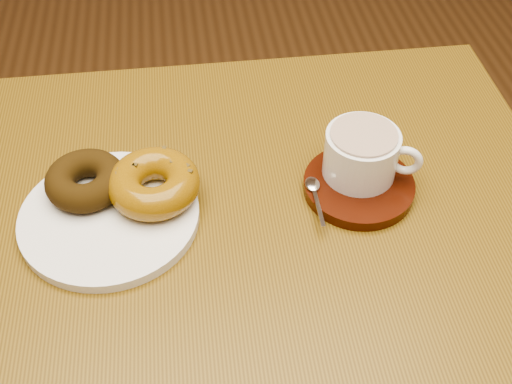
{
  "coord_description": "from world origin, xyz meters",
  "views": [
    {
      "loc": [
        -0.34,
        -0.31,
        1.41
      ],
      "look_at": [
        -0.27,
        0.26,
        0.82
      ],
      "focal_mm": 45.0,
      "sensor_mm": 36.0,
      "label": 1
    }
  ],
  "objects": [
    {
      "name": "cafe_table",
      "position": [
        -0.29,
        0.26,
        0.67
      ],
      "size": [
        0.86,
        0.65,
        0.8
      ],
      "rotation": [
        0.0,
        0.0,
        -0.01
      ],
      "color": "brown",
      "rests_on": "ground"
    },
    {
      "name": "donut_plate",
      "position": [
        -0.45,
        0.25,
        0.81
      ],
      "size": [
        0.24,
        0.24,
        0.01
      ],
      "primitive_type": "cylinder",
      "rotation": [
        0.0,
        0.0,
        -0.07
      ],
      "color": "white",
      "rests_on": "cafe_table"
    },
    {
      "name": "donut_cinnamon",
      "position": [
        -0.48,
        0.29,
        0.83
      ],
      "size": [
        0.14,
        0.14,
        0.04
      ],
      "primitive_type": "torus",
      "rotation": [
        0.0,
        0.0,
        0.42
      ],
      "color": "#32210A",
      "rests_on": "donut_plate"
    },
    {
      "name": "donut_caramel",
      "position": [
        -0.39,
        0.27,
        0.83
      ],
      "size": [
        0.13,
        0.13,
        0.04
      ],
      "rotation": [
        0.0,
        0.0,
        0.16
      ],
      "color": "#885D0E",
      "rests_on": "donut_plate"
    },
    {
      "name": "saucer",
      "position": [
        -0.13,
        0.26,
        0.81
      ],
      "size": [
        0.15,
        0.15,
        0.02
      ],
      "primitive_type": "cylinder",
      "rotation": [
        0.0,
        0.0,
        -0.05
      ],
      "color": "#331007",
      "rests_on": "cafe_table"
    },
    {
      "name": "coffee_cup",
      "position": [
        -0.13,
        0.28,
        0.85
      ],
      "size": [
        0.12,
        0.1,
        0.07
      ],
      "rotation": [
        0.0,
        0.0,
        -0.41
      ],
      "color": "white",
      "rests_on": "saucer"
    },
    {
      "name": "teaspoon",
      "position": [
        -0.19,
        0.25,
        0.82
      ],
      "size": [
        0.02,
        0.09,
        0.01
      ],
      "rotation": [
        0.0,
        0.0,
        -0.01
      ],
      "color": "silver",
      "rests_on": "saucer"
    }
  ]
}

